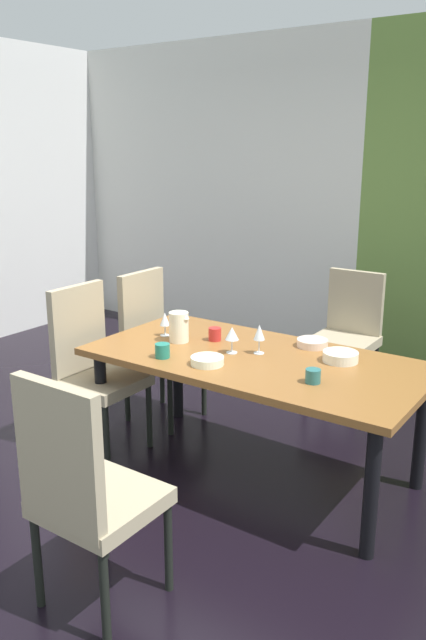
# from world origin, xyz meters

# --- Properties ---
(ground_plane) EXTENTS (5.91, 5.35, 0.02)m
(ground_plane) POSITION_xyz_m (0.00, 0.00, -0.01)
(ground_plane) COLOR black
(back_panel_interior) EXTENTS (3.21, 0.10, 2.80)m
(back_panel_interior) POSITION_xyz_m (-1.35, 2.63, 1.40)
(back_panel_interior) COLOR silver
(back_panel_interior) RESTS_ON ground_plane
(dining_table) EXTENTS (1.88, 0.94, 0.71)m
(dining_table) POSITION_xyz_m (0.57, 0.36, 0.64)
(dining_table) COLOR brown
(dining_table) RESTS_ON ground_plane
(chair_head_near) EXTENTS (0.44, 0.44, 1.03)m
(chair_head_near) POSITION_xyz_m (0.61, -0.99, 0.56)
(chair_head_near) COLOR tan
(chair_head_near) RESTS_ON ground_plane
(chair_left_far) EXTENTS (0.44, 0.44, 1.02)m
(chair_left_far) POSITION_xyz_m (-0.40, 0.66, 0.56)
(chair_left_far) COLOR tan
(chair_left_far) RESTS_ON ground_plane
(chair_head_far) EXTENTS (0.44, 0.45, 0.96)m
(chair_head_far) POSITION_xyz_m (0.57, 1.70, 0.54)
(chair_head_far) COLOR tan
(chair_head_far) RESTS_ON ground_plane
(chair_left_near) EXTENTS (0.44, 0.44, 1.03)m
(chair_left_near) POSITION_xyz_m (-0.40, 0.06, 0.56)
(chair_left_near) COLOR tan
(chair_left_near) RESTS_ON ground_plane
(wine_glass_right) EXTENTS (0.06, 0.06, 0.15)m
(wine_glass_right) POSITION_xyz_m (-0.09, 0.38, 0.82)
(wine_glass_right) COLOR silver
(wine_glass_right) RESTS_ON dining_table
(wine_glass_south) EXTENTS (0.08, 0.08, 0.15)m
(wine_glass_south) POSITION_xyz_m (0.43, 0.34, 0.82)
(wine_glass_south) COLOR silver
(wine_glass_south) RESTS_ON dining_table
(wine_glass_near_shelf) EXTENTS (0.07, 0.07, 0.17)m
(wine_glass_near_shelf) POSITION_xyz_m (0.56, 0.42, 0.83)
(wine_glass_near_shelf) COLOR silver
(wine_glass_near_shelf) RESTS_ON dining_table
(serving_bowl_north) EXTENTS (0.19, 0.19, 0.05)m
(serving_bowl_north) POSITION_xyz_m (1.00, 0.56, 0.74)
(serving_bowl_north) COLOR white
(serving_bowl_north) RESTS_ON dining_table
(serving_bowl_east) EXTENTS (0.18, 0.18, 0.04)m
(serving_bowl_east) POSITION_xyz_m (0.43, 0.10, 0.73)
(serving_bowl_east) COLOR white
(serving_bowl_east) RESTS_ON dining_table
(serving_bowl_left) EXTENTS (0.18, 0.18, 0.04)m
(serving_bowl_left) POSITION_xyz_m (0.76, 0.71, 0.73)
(serving_bowl_left) COLOR beige
(serving_bowl_left) RESTS_ON dining_table
(cup_front) EXTENTS (0.08, 0.08, 0.08)m
(cup_front) POSITION_xyz_m (0.16, 0.05, 0.75)
(cup_front) COLOR #217A69
(cup_front) RESTS_ON dining_table
(cup_corner) EXTENTS (0.08, 0.08, 0.08)m
(cup_corner) POSITION_xyz_m (0.22, 0.48, 0.75)
(cup_corner) COLOR red
(cup_corner) RESTS_ON dining_table
(cup_rear) EXTENTS (0.08, 0.08, 0.07)m
(cup_rear) POSITION_xyz_m (1.01, 0.18, 0.75)
(cup_rear) COLOR #296767
(cup_rear) RESTS_ON dining_table
(pitcher_near_window) EXTENTS (0.13, 0.12, 0.18)m
(pitcher_near_window) POSITION_xyz_m (0.06, 0.34, 0.81)
(pitcher_near_window) COLOR white
(pitcher_near_window) RESTS_ON dining_table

